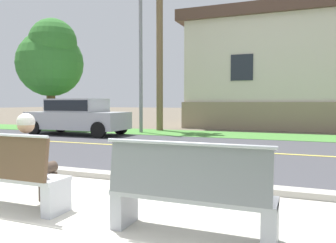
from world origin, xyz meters
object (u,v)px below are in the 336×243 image
object	(u,v)px
streetlamp	(143,44)
shade_tree_far_left	(51,59)
seated_person_grey	(32,157)
bench_left	(4,175)
car_silver_near	(78,115)
bench_right	(189,195)

from	to	relation	value
streetlamp	shade_tree_far_left	world-z (taller)	streetlamp
seated_person_grey	shade_tree_far_left	xyz separation A→B (m)	(-8.80, 10.53, 2.97)
seated_person_grey	streetlamp	distance (m)	11.60
seated_person_grey	shade_tree_far_left	world-z (taller)	shade_tree_far_left
bench_left	seated_person_grey	xyz separation A→B (m)	(0.32, 0.17, 0.23)
seated_person_grey	streetlamp	xyz separation A→B (m)	(-3.52, 10.52, 3.39)
seated_person_grey	car_silver_near	bearing A→B (deg)	123.63
bench_left	streetlamp	size ratio (longest dim) A/B	0.24
streetlamp	shade_tree_far_left	bearing A→B (deg)	179.83
streetlamp	shade_tree_far_left	xyz separation A→B (m)	(-5.28, 0.02, -0.42)
bench_left	bench_right	distance (m)	2.52
bench_left	shade_tree_far_left	distance (m)	14.03
bench_left	car_silver_near	world-z (taller)	car_silver_near
shade_tree_far_left	bench_right	bearing A→B (deg)	-44.21
seated_person_grey	bench_left	bearing A→B (deg)	-151.89
bench_right	seated_person_grey	xyz separation A→B (m)	(-2.20, 0.17, 0.23)
bench_left	car_silver_near	xyz separation A→B (m)	(-5.26, 8.55, 0.40)
streetlamp	car_silver_near	bearing A→B (deg)	-133.91
car_silver_near	shade_tree_far_left	size ratio (longest dim) A/B	0.77
bench_left	streetlamp	bearing A→B (deg)	106.71
streetlamp	bench_right	bearing A→B (deg)	-61.82
bench_left	shade_tree_far_left	bearing A→B (deg)	128.40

